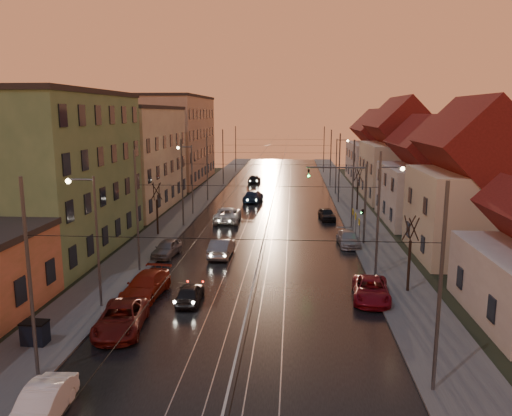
% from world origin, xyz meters
% --- Properties ---
extents(ground, '(160.00, 160.00, 0.00)m').
position_xyz_m(ground, '(0.00, 0.00, 0.00)').
color(ground, black).
rests_on(ground, ground).
extents(road, '(16.00, 120.00, 0.04)m').
position_xyz_m(road, '(0.00, 40.00, 0.02)').
color(road, black).
rests_on(road, ground).
extents(sidewalk_left, '(4.00, 120.00, 0.15)m').
position_xyz_m(sidewalk_left, '(-10.00, 40.00, 0.07)').
color(sidewalk_left, '#4C4C4C').
rests_on(sidewalk_left, ground).
extents(sidewalk_right, '(4.00, 120.00, 0.15)m').
position_xyz_m(sidewalk_right, '(10.00, 40.00, 0.07)').
color(sidewalk_right, '#4C4C4C').
rests_on(sidewalk_right, ground).
extents(tram_rail_0, '(0.06, 120.00, 0.03)m').
position_xyz_m(tram_rail_0, '(-2.20, 40.00, 0.06)').
color(tram_rail_0, gray).
rests_on(tram_rail_0, road).
extents(tram_rail_1, '(0.06, 120.00, 0.03)m').
position_xyz_m(tram_rail_1, '(-0.77, 40.00, 0.06)').
color(tram_rail_1, gray).
rests_on(tram_rail_1, road).
extents(tram_rail_2, '(0.06, 120.00, 0.03)m').
position_xyz_m(tram_rail_2, '(0.77, 40.00, 0.06)').
color(tram_rail_2, gray).
rests_on(tram_rail_2, road).
extents(tram_rail_3, '(0.06, 120.00, 0.03)m').
position_xyz_m(tram_rail_3, '(2.20, 40.00, 0.06)').
color(tram_rail_3, gray).
rests_on(tram_rail_3, road).
extents(apartment_left_1, '(10.00, 18.00, 13.00)m').
position_xyz_m(apartment_left_1, '(-17.50, 14.00, 6.50)').
color(apartment_left_1, '#537C4F').
rests_on(apartment_left_1, ground).
extents(apartment_left_2, '(10.00, 20.00, 12.00)m').
position_xyz_m(apartment_left_2, '(-17.50, 34.00, 6.00)').
color(apartment_left_2, '#B2A989').
rests_on(apartment_left_2, ground).
extents(apartment_left_3, '(10.00, 24.00, 14.00)m').
position_xyz_m(apartment_left_3, '(-17.50, 58.00, 7.00)').
color(apartment_left_3, tan).
rests_on(apartment_left_3, ground).
extents(house_right_1, '(8.67, 10.20, 10.80)m').
position_xyz_m(house_right_1, '(17.00, 15.00, 5.45)').
color(house_right_1, beige).
rests_on(house_right_1, ground).
extents(house_right_2, '(9.18, 12.24, 9.20)m').
position_xyz_m(house_right_2, '(17.00, 28.00, 4.64)').
color(house_right_2, beige).
rests_on(house_right_2, ground).
extents(house_right_3, '(9.18, 14.28, 11.50)m').
position_xyz_m(house_right_3, '(17.00, 43.00, 5.80)').
color(house_right_3, beige).
rests_on(house_right_3, ground).
extents(house_right_4, '(9.18, 16.32, 10.00)m').
position_xyz_m(house_right_4, '(17.00, 61.00, 5.05)').
color(house_right_4, beige).
rests_on(house_right_4, ground).
extents(catenary_pole_l_0, '(0.16, 0.16, 9.00)m').
position_xyz_m(catenary_pole_l_0, '(-8.60, -6.00, 4.50)').
color(catenary_pole_l_0, '#595B60').
rests_on(catenary_pole_l_0, ground).
extents(catenary_pole_r_0, '(0.16, 0.16, 9.00)m').
position_xyz_m(catenary_pole_r_0, '(8.60, -6.00, 4.50)').
color(catenary_pole_r_0, '#595B60').
rests_on(catenary_pole_r_0, ground).
extents(catenary_pole_l_1, '(0.16, 0.16, 9.00)m').
position_xyz_m(catenary_pole_l_1, '(-8.60, 9.00, 4.50)').
color(catenary_pole_l_1, '#595B60').
rests_on(catenary_pole_l_1, ground).
extents(catenary_pole_r_1, '(0.16, 0.16, 9.00)m').
position_xyz_m(catenary_pole_r_1, '(8.60, 9.00, 4.50)').
color(catenary_pole_r_1, '#595B60').
rests_on(catenary_pole_r_1, ground).
extents(catenary_pole_l_2, '(0.16, 0.16, 9.00)m').
position_xyz_m(catenary_pole_l_2, '(-8.60, 24.00, 4.50)').
color(catenary_pole_l_2, '#595B60').
rests_on(catenary_pole_l_2, ground).
extents(catenary_pole_r_2, '(0.16, 0.16, 9.00)m').
position_xyz_m(catenary_pole_r_2, '(8.60, 24.00, 4.50)').
color(catenary_pole_r_2, '#595B60').
rests_on(catenary_pole_r_2, ground).
extents(catenary_pole_l_3, '(0.16, 0.16, 9.00)m').
position_xyz_m(catenary_pole_l_3, '(-8.60, 39.00, 4.50)').
color(catenary_pole_l_3, '#595B60').
rests_on(catenary_pole_l_3, ground).
extents(catenary_pole_r_3, '(0.16, 0.16, 9.00)m').
position_xyz_m(catenary_pole_r_3, '(8.60, 39.00, 4.50)').
color(catenary_pole_r_3, '#595B60').
rests_on(catenary_pole_r_3, ground).
extents(catenary_pole_l_4, '(0.16, 0.16, 9.00)m').
position_xyz_m(catenary_pole_l_4, '(-8.60, 54.00, 4.50)').
color(catenary_pole_l_4, '#595B60').
rests_on(catenary_pole_l_4, ground).
extents(catenary_pole_r_4, '(0.16, 0.16, 9.00)m').
position_xyz_m(catenary_pole_r_4, '(8.60, 54.00, 4.50)').
color(catenary_pole_r_4, '#595B60').
rests_on(catenary_pole_r_4, ground).
extents(catenary_pole_l_5, '(0.16, 0.16, 9.00)m').
position_xyz_m(catenary_pole_l_5, '(-8.60, 72.00, 4.50)').
color(catenary_pole_l_5, '#595B60').
rests_on(catenary_pole_l_5, ground).
extents(catenary_pole_r_5, '(0.16, 0.16, 9.00)m').
position_xyz_m(catenary_pole_r_5, '(8.60, 72.00, 4.50)').
color(catenary_pole_r_5, '#595B60').
rests_on(catenary_pole_r_5, ground).
extents(street_lamp_0, '(1.75, 0.32, 8.00)m').
position_xyz_m(street_lamp_0, '(-9.10, 2.00, 4.89)').
color(street_lamp_0, '#595B60').
rests_on(street_lamp_0, ground).
extents(street_lamp_1, '(1.75, 0.32, 8.00)m').
position_xyz_m(street_lamp_1, '(9.10, 10.00, 4.89)').
color(street_lamp_1, '#595B60').
rests_on(street_lamp_1, ground).
extents(street_lamp_2, '(1.75, 0.32, 8.00)m').
position_xyz_m(street_lamp_2, '(-9.10, 30.00, 4.89)').
color(street_lamp_2, '#595B60').
rests_on(street_lamp_2, ground).
extents(street_lamp_3, '(1.75, 0.32, 8.00)m').
position_xyz_m(street_lamp_3, '(9.10, 46.00, 4.89)').
color(street_lamp_3, '#595B60').
rests_on(street_lamp_3, ground).
extents(traffic_light_mast, '(5.30, 0.32, 7.20)m').
position_xyz_m(traffic_light_mast, '(7.99, 18.00, 4.60)').
color(traffic_light_mast, '#595B60').
rests_on(traffic_light_mast, ground).
extents(bare_tree_0, '(1.09, 1.09, 5.11)m').
position_xyz_m(bare_tree_0, '(-10.20, 20.00, 2.49)').
color(bare_tree_0, black).
rests_on(bare_tree_0, ground).
extents(bare_tree_1, '(1.09, 1.09, 5.11)m').
position_xyz_m(bare_tree_1, '(10.20, 6.00, 2.49)').
color(bare_tree_1, black).
rests_on(bare_tree_1, ground).
extents(bare_tree_2, '(1.09, 1.09, 5.11)m').
position_xyz_m(bare_tree_2, '(10.40, 34.00, 2.49)').
color(bare_tree_2, black).
rests_on(bare_tree_2, ground).
extents(driving_car_0, '(1.52, 3.61, 1.22)m').
position_xyz_m(driving_car_0, '(-3.65, 3.29, 0.61)').
color(driving_car_0, black).
rests_on(driving_car_0, ground).
extents(driving_car_1, '(1.78, 4.61, 1.50)m').
position_xyz_m(driving_car_1, '(-3.11, 13.45, 0.75)').
color(driving_car_1, gray).
rests_on(driving_car_1, ground).
extents(driving_car_2, '(2.71, 5.72, 1.58)m').
position_xyz_m(driving_car_2, '(-4.33, 26.66, 0.79)').
color(driving_car_2, silver).
rests_on(driving_car_2, ground).
extents(driving_car_3, '(2.74, 5.49, 1.53)m').
position_xyz_m(driving_car_3, '(-2.53, 39.02, 0.77)').
color(driving_car_3, '#152541').
rests_on(driving_car_3, ground).
extents(driving_car_4, '(2.23, 4.40, 1.44)m').
position_xyz_m(driving_car_4, '(-3.73, 56.71, 0.72)').
color(driving_car_4, black).
rests_on(driving_car_4, ground).
extents(parked_left_0, '(1.61, 4.09, 1.33)m').
position_xyz_m(parked_left_0, '(-6.80, -9.11, 0.66)').
color(parked_left_0, white).
rests_on(parked_left_0, ground).
extents(parked_left_1, '(2.94, 5.34, 1.42)m').
position_xyz_m(parked_left_1, '(-6.51, -1.05, 0.71)').
color(parked_left_1, '#601310').
rests_on(parked_left_1, ground).
extents(parked_left_2, '(2.53, 5.26, 1.48)m').
position_xyz_m(parked_left_2, '(-6.66, 4.10, 0.74)').
color(parked_left_2, maroon).
rests_on(parked_left_2, ground).
extents(parked_left_3, '(2.04, 4.11, 1.35)m').
position_xyz_m(parked_left_3, '(-7.60, 13.19, 0.67)').
color(parked_left_3, gray).
rests_on(parked_left_3, ground).
extents(parked_right_0, '(2.61, 4.96, 1.33)m').
position_xyz_m(parked_right_0, '(7.60, 4.53, 0.67)').
color(parked_right_0, maroon).
rests_on(parked_right_0, ground).
extents(parked_right_1, '(1.99, 4.46, 1.27)m').
position_xyz_m(parked_right_1, '(7.60, 17.60, 0.64)').
color(parked_right_1, '#A0A0A6').
rests_on(parked_right_1, ground).
extents(parked_right_2, '(1.99, 3.93, 1.28)m').
position_xyz_m(parked_right_2, '(6.42, 28.41, 0.64)').
color(parked_right_2, black).
rests_on(parked_right_2, ground).
extents(dumpster, '(1.23, 0.85, 1.10)m').
position_xyz_m(dumpster, '(-10.19, -3.16, 0.70)').
color(dumpster, black).
rests_on(dumpster, sidewalk_left).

